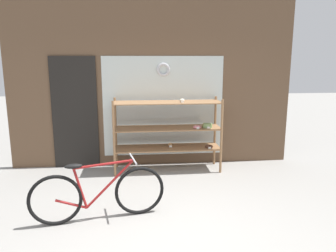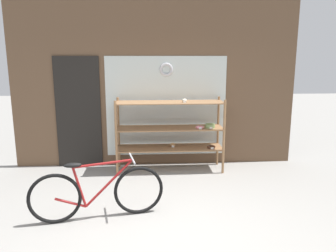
# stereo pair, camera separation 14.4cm
# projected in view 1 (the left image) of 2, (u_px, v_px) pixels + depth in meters

# --- Properties ---
(ground_plane) EXTENTS (30.00, 30.00, 0.00)m
(ground_plane) POSITION_uv_depth(u_px,v_px,m) (166.00, 235.00, 3.89)
(ground_plane) COLOR gray
(storefront_facade) EXTENTS (5.39, 0.13, 3.49)m
(storefront_facade) POSITION_uv_depth(u_px,v_px,m) (151.00, 78.00, 6.19)
(storefront_facade) COLOR brown
(storefront_facade) RESTS_ON ground_plane
(display_case) EXTENTS (1.95, 0.54, 1.35)m
(display_case) POSITION_uv_depth(u_px,v_px,m) (170.00, 128.00, 6.00)
(display_case) COLOR #8E6642
(display_case) RESTS_ON ground_plane
(bicycle) EXTENTS (1.71, 0.50, 0.80)m
(bicycle) POSITION_uv_depth(u_px,v_px,m) (98.00, 194.00, 4.20)
(bicycle) COLOR black
(bicycle) RESTS_ON ground_plane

